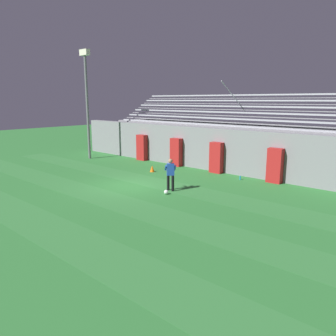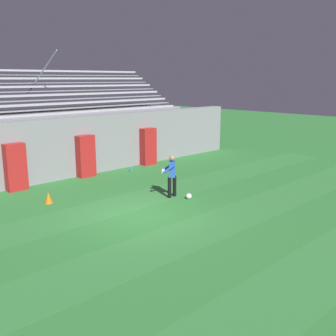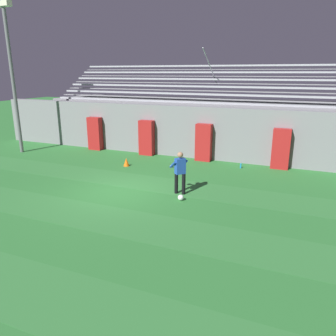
{
  "view_description": "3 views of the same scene",
  "coord_description": "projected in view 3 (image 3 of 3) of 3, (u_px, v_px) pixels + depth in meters",
  "views": [
    {
      "loc": [
        13.03,
        -11.48,
        4.58
      ],
      "look_at": [
        3.1,
        -0.31,
        1.47
      ],
      "focal_mm": 35.0,
      "sensor_mm": 36.0,
      "label": 1
    },
    {
      "loc": [
        -8.08,
        -9.77,
        4.55
      ],
      "look_at": [
        2.61,
        1.35,
        1.03
      ],
      "focal_mm": 42.0,
      "sensor_mm": 36.0,
      "label": 2
    },
    {
      "loc": [
        6.5,
        -10.43,
        4.55
      ],
      "look_at": [
        1.71,
        0.99,
        0.92
      ],
      "focal_mm": 35.0,
      "sensor_mm": 36.0,
      "label": 3
    }
  ],
  "objects": [
    {
      "name": "back_wall",
      "position": [
        178.0,
        131.0,
        18.28
      ],
      "size": [
        24.0,
        0.6,
        2.8
      ],
      "primitive_type": "cube",
      "color": "gray",
      "rests_on": "ground"
    },
    {
      "name": "padding_pillar_far_right",
      "position": [
        281.0,
        149.0,
        15.85
      ],
      "size": [
        0.83,
        0.44,
        1.96
      ],
      "primitive_type": "cube",
      "color": "#B21E1E",
      "rests_on": "ground"
    },
    {
      "name": "padding_pillar_gate_right",
      "position": [
        204.0,
        143.0,
        17.29
      ],
      "size": [
        0.83,
        0.44,
        1.96
      ],
      "primitive_type": "cube",
      "color": "#B21E1E",
      "rests_on": "ground"
    },
    {
      "name": "soccer_ball",
      "position": [
        181.0,
        198.0,
        12.07
      ],
      "size": [
        0.22,
        0.22,
        0.22
      ],
      "primitive_type": "sphere",
      "color": "white",
      "rests_on": "ground"
    },
    {
      "name": "padding_pillar_gate_left",
      "position": [
        147.0,
        138.0,
        18.54
      ],
      "size": [
        0.83,
        0.44,
        1.96
      ],
      "primitive_type": "cube",
      "color": "#B21E1E",
      "rests_on": "ground"
    },
    {
      "name": "ground_plane",
      "position": [
        118.0,
        192.0,
        12.92
      ],
      "size": [
        80.0,
        80.0,
        0.0
      ],
      "primitive_type": "plane",
      "color": "#2D7533"
    },
    {
      "name": "floodlight_pole",
      "position": [
        10.0,
        59.0,
        17.99
      ],
      "size": [
        0.9,
        0.36,
        8.32
      ],
      "color": "slate",
      "rests_on": "ground"
    },
    {
      "name": "traffic_cone",
      "position": [
        126.0,
        162.0,
        16.48
      ],
      "size": [
        0.3,
        0.3,
        0.42
      ],
      "primitive_type": "cone",
      "color": "orange",
      "rests_on": "ground"
    },
    {
      "name": "turf_stripe_far",
      "position": [
        136.0,
        181.0,
        14.22
      ],
      "size": [
        28.0,
        1.87,
        0.01
      ],
      "primitive_type": "cube",
      "color": "#337A38",
      "rests_on": "ground"
    },
    {
      "name": "padding_pillar_far_left",
      "position": [
        95.0,
        134.0,
        19.83
      ],
      "size": [
        0.83,
        0.44,
        1.96
      ],
      "primitive_type": "cube",
      "color": "#B21E1E",
      "rests_on": "ground"
    },
    {
      "name": "turf_stripe_mid",
      "position": [
        83.0,
        214.0,
        10.91
      ],
      "size": [
        28.0,
        1.87,
        0.01
      ],
      "primitive_type": "cube",
      "color": "#337A38",
      "rests_on": "ground"
    },
    {
      "name": "water_bottle",
      "position": [
        241.0,
        166.0,
        16.13
      ],
      "size": [
        0.07,
        0.07,
        0.24
      ],
      "primitive_type": "cylinder",
      "color": "#1E8CD8",
      "rests_on": "ground"
    },
    {
      "name": "goalkeeper",
      "position": [
        180.0,
        170.0,
        12.52
      ],
      "size": [
        0.74,
        0.74,
        1.67
      ],
      "color": "black",
      "rests_on": "ground"
    },
    {
      "name": "bleacher_stand",
      "position": [
        193.0,
        122.0,
        20.63
      ],
      "size": [
        18.0,
        4.75,
        5.83
      ],
      "color": "gray",
      "rests_on": "ground"
    }
  ]
}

